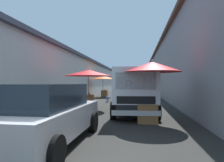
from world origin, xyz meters
TOP-DOWN VIEW (x-y plane):
  - ground at (13.50, 0.00)m, footprint 90.00×90.00m
  - building_left_whitewash at (15.75, 7.19)m, footprint 49.80×7.50m
  - building_right_concrete at (15.75, -7.19)m, footprint 49.80×7.50m
  - fruit_stall_near_right at (18.08, 2.28)m, footprint 2.46×2.46m
  - fruit_stall_mid_lane at (8.27, 1.33)m, footprint 2.68×2.68m
  - fruit_stall_far_left at (4.84, -1.98)m, footprint 2.13×2.13m
  - hatchback_car at (1.89, 0.73)m, footprint 3.93×1.96m
  - delivery_truck at (6.03, -1.34)m, footprint 5.01×2.18m
  - vendor_by_crates at (17.09, -0.42)m, footprint 0.55×0.43m
  - parked_scooter at (15.16, -1.79)m, footprint 1.69×0.32m
  - plastic_stool at (12.52, 0.91)m, footprint 0.30×0.30m

SIDE VIEW (x-z plane):
  - ground at x=13.50m, z-range 0.00..0.00m
  - plastic_stool at x=12.52m, z-range 0.11..0.54m
  - parked_scooter at x=15.16m, z-range -0.12..1.02m
  - hatchback_car at x=1.89m, z-range 0.01..1.46m
  - vendor_by_crates at x=17.09m, z-range 0.13..1.75m
  - delivery_truck at x=6.03m, z-range 0.00..2.08m
  - fruit_stall_far_left at x=4.84m, z-range 0.56..2.91m
  - fruit_stall_mid_lane at x=8.27m, z-range 0.68..2.99m
  - fruit_stall_near_right at x=18.08m, z-range 0.70..3.07m
  - building_left_whitewash at x=15.75m, z-range 0.01..4.09m
  - building_right_concrete at x=15.75m, z-range 0.01..5.65m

